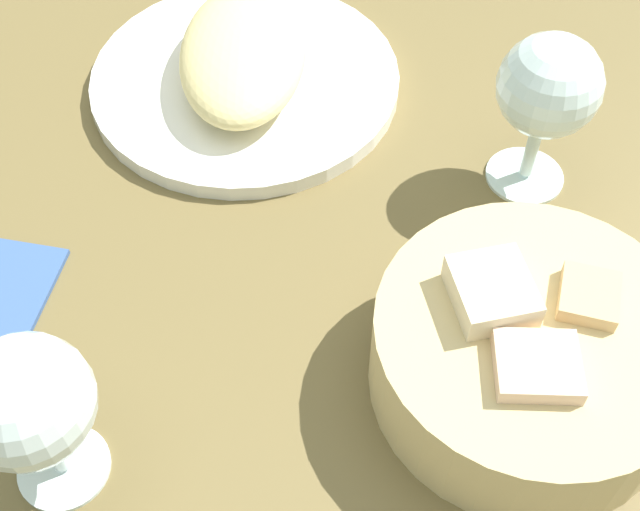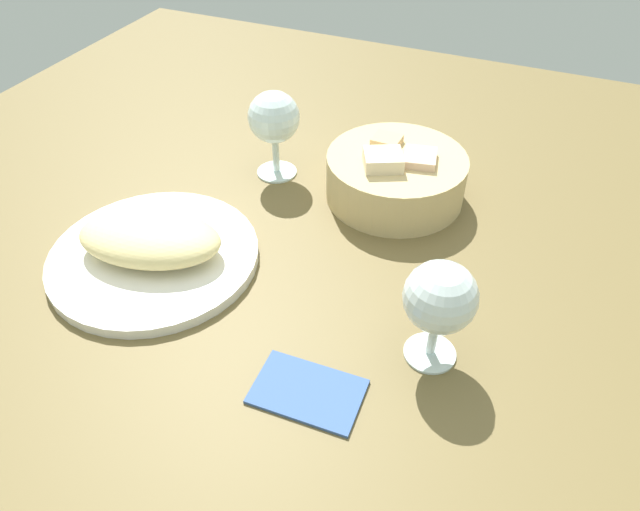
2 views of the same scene
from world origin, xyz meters
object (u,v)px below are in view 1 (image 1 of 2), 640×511
object	(u,v)px
bread_basket	(527,353)
wine_glass_near	(28,405)
wine_glass_far	(548,91)
plate	(246,80)

from	to	relation	value
bread_basket	wine_glass_near	size ratio (longest dim) A/B	1.58
bread_basket	wine_glass_near	xyz separation A→B (cm)	(12.52, -26.38, 4.76)
wine_glass_far	bread_basket	bearing A→B (deg)	3.46
bread_basket	wine_glass_near	distance (cm)	29.59
bread_basket	wine_glass_far	size ratio (longest dim) A/B	1.50
bread_basket	plate	bearing A→B (deg)	-132.84
plate	wine_glass_near	world-z (taller)	wine_glass_near
wine_glass_far	plate	bearing A→B (deg)	-102.11
plate	wine_glass_far	xyz separation A→B (cm)	(5.21, 24.30, 8.18)
plate	bread_basket	xyz separation A→B (cm)	(23.57, 25.41, 2.82)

